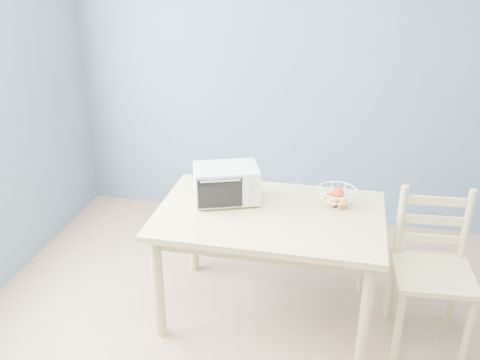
% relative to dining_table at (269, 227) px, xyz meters
% --- Properties ---
extents(room, '(4.01, 4.51, 2.61)m').
position_rel_dining_table_xyz_m(room, '(0.09, -0.86, 0.65)').
color(room, tan).
rests_on(room, ground).
extents(dining_table, '(1.40, 0.90, 0.75)m').
position_rel_dining_table_xyz_m(dining_table, '(0.00, 0.00, 0.00)').
color(dining_table, tan).
rests_on(dining_table, ground).
extents(toaster_oven, '(0.47, 0.41, 0.24)m').
position_rel_dining_table_xyz_m(toaster_oven, '(-0.31, 0.09, 0.23)').
color(toaster_oven, silver).
rests_on(toaster_oven, dining_table).
extents(fruit_basket, '(0.32, 0.32, 0.13)m').
position_rel_dining_table_xyz_m(fruit_basket, '(0.39, 0.18, 0.16)').
color(fruit_basket, white).
rests_on(fruit_basket, dining_table).
extents(dining_chair, '(0.48, 0.48, 0.97)m').
position_rel_dining_table_xyz_m(dining_chair, '(0.99, -0.04, -0.17)').
color(dining_chair, tan).
rests_on(dining_chair, ground).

